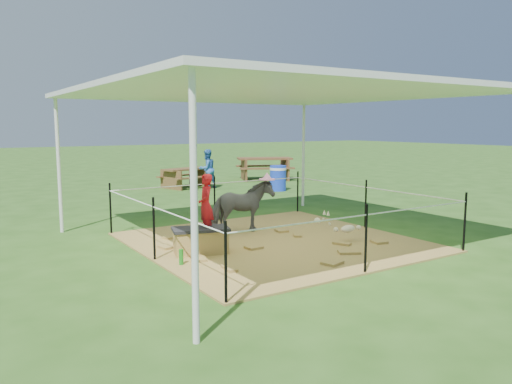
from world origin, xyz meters
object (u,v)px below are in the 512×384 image
straw_bale (201,242)px  picnic_table_far (265,169)px  green_bottle (181,257)px  foal (348,227)px  pony (242,207)px  picnic_table_near (186,178)px  woman (206,199)px  trash_barrel (278,178)px  distant_person (207,169)px

straw_bale → picnic_table_far: (7.14, 8.84, 0.21)m
green_bottle → foal: foal is taller
straw_bale → pony: pony is taller
green_bottle → pony: bearing=36.4°
green_bottle → picnic_table_near: 9.58m
green_bottle → picnic_table_far: size_ratio=0.11×
woman → picnic_table_near: woman is taller
trash_barrel → woman: bearing=-133.5°
woman → pony: size_ratio=0.84×
pony → foal: pony is taller
distant_person → foal: bearing=69.6°
picnic_table_near → trash_barrel: bearing=-61.1°
foal → trash_barrel: (3.11, 6.56, 0.12)m
picnic_table_near → picnic_table_far: (3.61, 0.63, 0.10)m
pony → foal: bearing=-138.9°
trash_barrel → distant_person: bearing=133.4°
trash_barrel → picnic_table_far: size_ratio=0.39×
green_bottle → pony: (1.90, 1.40, 0.39)m
straw_bale → picnic_table_near: picnic_table_near is taller
green_bottle → distant_person: bearing=60.4°
straw_bale → distant_person: bearing=62.1°
picnic_table_near → picnic_table_far: bearing=-4.2°
woman → picnic_table_near: 8.92m
foal → distant_person: (1.46, 8.31, 0.37)m
woman → foal: 2.65m
woman → green_bottle: woman is taller
straw_bale → trash_barrel: trash_barrel is taller
picnic_table_far → distant_person: 3.33m
picnic_table_near → woman: bearing=-126.7°
picnic_table_near → picnic_table_far: size_ratio=0.77×
distant_person → picnic_table_near: bearing=-58.7°
trash_barrel → foal: bearing=-115.4°
straw_bale → distant_person: distant_person is taller
green_bottle → trash_barrel: trash_barrel is taller
woman → foal: bearing=91.4°
straw_bale → trash_barrel: size_ratio=1.04×
picnic_table_far → picnic_table_near: bearing=-146.1°
green_bottle → picnic_table_near: size_ratio=0.15×
green_bottle → foal: (3.13, -0.22, 0.14)m
straw_bale → pony: size_ratio=0.70×
pony → trash_barrel: 6.58m
picnic_table_near → straw_bale: bearing=-127.3°
pony → woman: bearing=131.2°
woman → straw_bale: bearing=-73.6°
straw_bale → picnic_table_far: bearing=51.1°
woman → distant_person: woman is taller
picnic_table_far → distant_person: bearing=-134.7°
straw_bale → foal: (2.58, -0.67, 0.07)m
straw_bale → woman: 0.70m
straw_bale → pony: 1.69m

